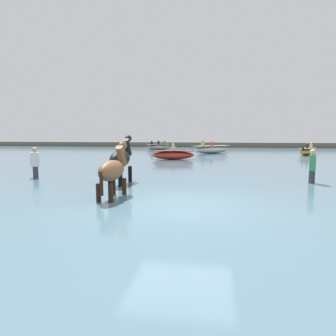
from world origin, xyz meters
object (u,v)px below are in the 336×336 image
Objects in this scene: boat_near_port at (212,149)px; person_wading_close at (312,171)px; boat_near_starboard at (307,151)px; boat_mid_outer at (173,155)px; boat_mid_channel at (158,147)px; horse_trailing_black at (121,160)px; person_spectator_far at (35,167)px; horse_lead_bay at (113,172)px.

person_wading_close is (3.64, -16.14, 0.07)m from boat_near_port.
boat_near_starboard is 0.95× the size of boat_mid_outer.
boat_mid_outer is at bearing 124.50° from person_wading_close.
boat_mid_channel reaches higher than boat_near_starboard.
boat_mid_outer is (0.35, 10.04, -0.49)m from horse_trailing_black.
horse_trailing_black is 22.70m from boat_mid_channel.
boat_mid_channel is 1.75× the size of person_wading_close.
person_spectator_far is (-14.55, -15.53, 0.12)m from boat_near_starboard.
boat_near_starboard is (10.24, 18.61, -0.39)m from horse_lead_bay.
person_wading_close is (6.48, 1.12, -0.38)m from horse_trailing_black.
horse_lead_bay is 2.28m from horse_trailing_black.
horse_trailing_black is 19.61m from boat_near_starboard.
boat_near_port reaches higher than boat_mid_channel.
horse_lead_bay is 5.31m from person_spectator_far.
boat_mid_outer is at bearing 65.70° from person_spectator_far.
boat_near_starboard is at bearing 46.86° from person_spectator_far.
person_wading_close is at bearing -77.30° from boat_near_port.
boat_mid_outer is 12.91m from boat_mid_channel.
horse_lead_bay reaches higher than person_spectator_far.
boat_near_port is 7.94m from boat_mid_channel.
boat_near_port reaches higher than boat_mid_outer.
person_spectator_far is 10.29m from person_wading_close.
person_wading_close reaches higher than boat_near_port.
boat_near_port is at bearing 70.87° from boat_mid_outer.
boat_near_port is at bearing 67.93° from person_spectator_far.
person_spectator_far is (-4.31, 3.08, -0.27)m from horse_lead_bay.
boat_near_starboard is 1.75× the size of person_spectator_far.
boat_near_starboard is at bearing 56.73° from horse_trailing_black.
horse_lead_bay is 12.27m from boat_mid_outer.
horse_trailing_black is 3.91m from person_spectator_far.
person_spectator_far is (-3.80, 0.86, -0.38)m from horse_trailing_black.
boat_mid_outer is 1.84× the size of person_wading_close.
person_spectator_far reaches higher than boat_mid_channel.
horse_trailing_black is at bearing -123.27° from boat_near_starboard.
boat_mid_channel is (-13.89, 6.08, 0.03)m from boat_near_starboard.
person_wading_close is (10.28, 0.25, 0.00)m from person_spectator_far.
boat_near_port is 1.23× the size of boat_mid_outer.
person_wading_close reaches higher than boat_mid_channel.
boat_near_starboard is 15.87m from person_wading_close.
horse_trailing_black reaches higher than person_spectator_far.
person_spectator_far is (-4.15, -9.18, 0.11)m from boat_mid_outer.
horse_lead_bay is 0.91× the size of horse_trailing_black.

